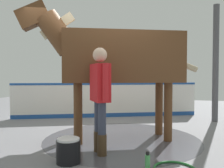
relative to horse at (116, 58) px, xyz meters
name	(u,v)px	position (x,y,z in m)	size (l,w,h in m)	color
ground_plane	(105,137)	(-0.27, 0.13, -1.62)	(16.00, 16.00, 0.02)	gray
wet_patch	(122,139)	(0.10, 0.04, -1.60)	(3.09, 3.09, 0.00)	#4C4C54
barrier_wall	(107,101)	(-0.86, 2.39, -1.13)	(5.23, 2.20, 1.04)	white
roof_post_far	(216,63)	(2.21, 2.44, -0.01)	(0.16, 0.16, 3.19)	#4C4C51
horse	(116,58)	(0.00, 0.00, 0.00)	(3.39, 1.76, 2.66)	brown
handler	(100,92)	(-0.05, -0.91, -0.61)	(0.45, 0.59, 1.71)	#47331E
wash_bucket	(68,151)	(-0.38, -1.42, -1.43)	(0.35, 0.35, 0.36)	black
bottle_shampoo	(62,148)	(-0.62, -1.13, -1.50)	(0.07, 0.07, 0.23)	#D8CC4C
bottle_spray	(148,161)	(0.76, -1.39, -1.49)	(0.07, 0.07, 0.24)	#4CA559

